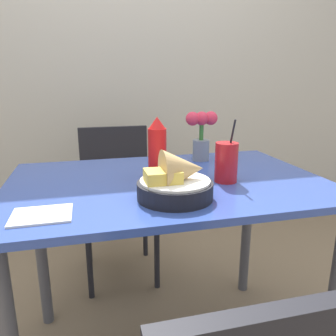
% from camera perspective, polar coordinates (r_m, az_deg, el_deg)
% --- Properties ---
extents(wall_window, '(7.00, 0.06, 2.60)m').
position_cam_1_polar(wall_window, '(2.43, -7.96, 19.05)').
color(wall_window, '#B7B2A3').
rests_on(wall_window, ground_plane).
extents(dining_table, '(1.15, 0.76, 0.77)m').
position_cam_1_polar(dining_table, '(1.25, -0.10, -7.00)').
color(dining_table, '#334C9E').
rests_on(dining_table, ground_plane).
extents(chair_far_window, '(0.40, 0.40, 0.86)m').
position_cam_1_polar(chair_far_window, '(1.95, -8.94, -3.39)').
color(chair_far_window, black).
rests_on(chair_far_window, ground_plane).
extents(food_basket, '(0.24, 0.24, 0.16)m').
position_cam_1_polar(food_basket, '(1.00, 1.69, -2.28)').
color(food_basket, black).
rests_on(food_basket, dining_table).
extents(ketchup_bottle, '(0.07, 0.07, 0.23)m').
position_cam_1_polar(ketchup_bottle, '(1.19, -1.88, 3.28)').
color(ketchup_bottle, red).
rests_on(ketchup_bottle, dining_table).
extents(drink_cup, '(0.08, 0.08, 0.23)m').
position_cam_1_polar(drink_cup, '(1.19, 10.10, 0.78)').
color(drink_cup, red).
rests_on(drink_cup, dining_table).
extents(flower_vase, '(0.15, 0.07, 0.22)m').
position_cam_1_polar(flower_vase, '(1.48, 5.83, 6.20)').
color(flower_vase, gray).
rests_on(flower_vase, dining_table).
extents(napkin, '(0.16, 0.13, 0.01)m').
position_cam_1_polar(napkin, '(0.96, -21.14, -7.65)').
color(napkin, white).
rests_on(napkin, dining_table).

